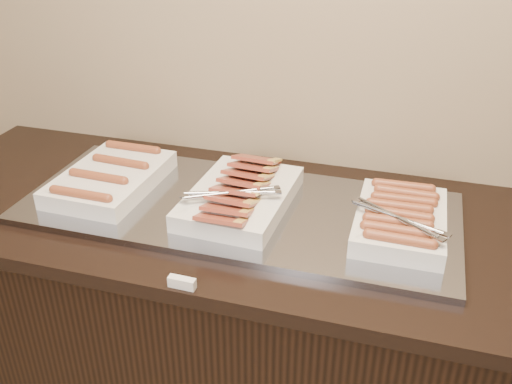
# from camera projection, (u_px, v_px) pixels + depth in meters

# --- Properties ---
(counter) EXTENTS (2.06, 0.76, 0.90)m
(counter) POSITION_uv_depth(u_px,v_px,m) (248.00, 334.00, 1.80)
(counter) COLOR black
(counter) RESTS_ON ground
(warming_tray) EXTENTS (1.20, 0.50, 0.02)m
(warming_tray) POSITION_uv_depth(u_px,v_px,m) (238.00, 208.00, 1.59)
(warming_tray) COLOR gray
(warming_tray) RESTS_ON counter
(dish_left) EXTENTS (0.26, 0.38, 0.07)m
(dish_left) POSITION_uv_depth(u_px,v_px,m) (111.00, 178.00, 1.67)
(dish_left) COLOR silver
(dish_left) RESTS_ON warming_tray
(dish_center) EXTENTS (0.28, 0.41, 0.09)m
(dish_center) POSITION_uv_depth(u_px,v_px,m) (240.00, 196.00, 1.57)
(dish_center) COLOR silver
(dish_center) RESTS_ON warming_tray
(dish_right) EXTENTS (0.26, 0.34, 0.08)m
(dish_right) POSITION_uv_depth(u_px,v_px,m) (400.00, 219.00, 1.46)
(dish_right) COLOR silver
(dish_right) RESTS_ON warming_tray
(label_holder) EXTENTS (0.06, 0.02, 0.03)m
(label_holder) POSITION_uv_depth(u_px,v_px,m) (182.00, 283.00, 1.29)
(label_holder) COLOR silver
(label_holder) RESTS_ON counter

